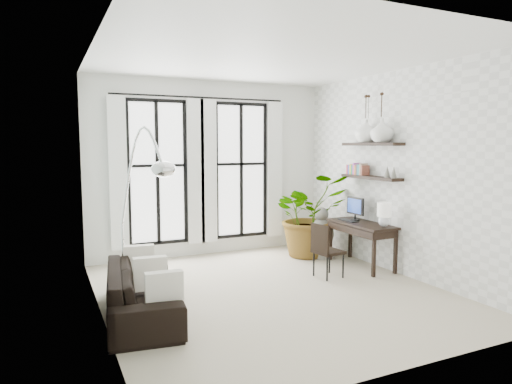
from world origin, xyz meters
TOP-DOWN VIEW (x-y plane):
  - floor at (0.00, 0.00)m, footprint 5.00×5.00m
  - ceiling at (0.00, 0.00)m, footprint 5.00×5.00m
  - wall_left at (-2.25, 0.00)m, footprint 0.00×5.00m
  - wall_right at (2.25, 0.00)m, footprint 0.00×5.00m
  - wall_back at (0.00, 2.50)m, footprint 4.50×0.00m
  - windows at (-0.20, 2.43)m, footprint 3.26×0.13m
  - wall_shelves at (2.11, 0.56)m, footprint 0.25×1.30m
  - sofa at (-1.80, -0.12)m, footprint 1.06×2.10m
  - throw_pillows at (-1.70, -0.12)m, footprint 0.40×1.52m
  - plant at (1.56, 1.55)m, footprint 1.42×1.24m
  - desk at (1.95, 0.47)m, footprint 0.54×1.27m
  - desk_chair at (1.04, 0.25)m, footprint 0.44×0.44m
  - arc_lamp at (-1.70, 0.28)m, footprint 0.72×1.01m
  - buddha at (1.73, 1.39)m, footprint 0.51×0.51m
  - vase_a at (2.11, 0.27)m, footprint 0.37×0.37m
  - vase_b at (2.11, 0.67)m, footprint 0.37×0.37m

SIDE VIEW (x-z plane):
  - floor at x=0.00m, z-range 0.00..0.00m
  - sofa at x=-1.80m, z-range 0.00..0.59m
  - buddha at x=1.73m, z-range -0.07..0.84m
  - desk_chair at x=1.04m, z-range 0.06..0.90m
  - throw_pillows at x=-1.70m, z-range 0.30..0.70m
  - desk at x=1.95m, z-range 0.13..1.28m
  - plant at x=1.56m, z-range 0.00..1.53m
  - windows at x=-0.20m, z-range 0.24..2.88m
  - wall_left at x=-2.25m, z-range -0.90..4.10m
  - wall_right at x=2.25m, z-range -0.90..4.10m
  - wall_back at x=0.00m, z-range -0.65..3.85m
  - wall_shelves at x=2.11m, z-range 1.43..2.03m
  - arc_lamp at x=-1.70m, z-range 0.60..2.87m
  - vase_a at x=2.11m, z-range 2.07..2.46m
  - vase_b at x=2.11m, z-range 2.07..2.46m
  - ceiling at x=0.00m, z-range 3.20..3.20m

